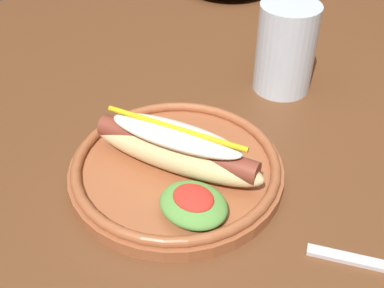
% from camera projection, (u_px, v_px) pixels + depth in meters
% --- Properties ---
extents(dining_table, '(1.30, 1.08, 0.74)m').
position_uv_depth(dining_table, '(268.00, 173.00, 0.70)').
color(dining_table, brown).
rests_on(dining_table, ground_plane).
extents(hot_dog_plate, '(0.25, 0.25, 0.08)m').
position_uv_depth(hot_dog_plate, '(177.00, 165.00, 0.55)').
color(hot_dog_plate, '#9E5633').
rests_on(hot_dog_plate, dining_table).
extents(fork, '(0.12, 0.06, 0.00)m').
position_uv_depth(fork, '(381.00, 266.00, 0.47)').
color(fork, silver).
rests_on(fork, dining_table).
extents(water_cup, '(0.08, 0.08, 0.13)m').
position_uv_depth(water_cup, '(286.00, 48.00, 0.68)').
color(water_cup, silver).
rests_on(water_cup, dining_table).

